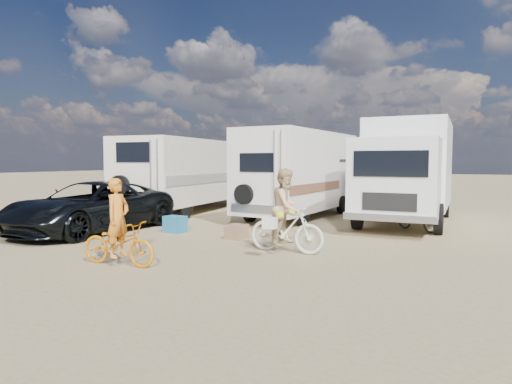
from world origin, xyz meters
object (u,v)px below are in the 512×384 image
at_px(bike_man, 118,243).
at_px(bike_parked, 417,218).
at_px(dark_suv, 91,207).
at_px(rv_main, 299,175).
at_px(bike_woman, 286,229).
at_px(rv_left, 190,176).
at_px(cooler, 175,224).
at_px(crate, 237,232).
at_px(rider_woman, 286,215).
at_px(rider_man, 118,226).
at_px(box_truck, 407,172).

xyz_separation_m(bike_man, bike_parked, (5.12, 7.34, -0.05)).
xyz_separation_m(dark_suv, bike_parked, (8.91, 4.32, -0.35)).
distance_m(rv_main, bike_woman, 6.56).
relative_size(rv_left, cooler, 12.98).
xyz_separation_m(cooler, crate, (2.19, -0.23, -0.05)).
xyz_separation_m(rv_main, dark_suv, (-4.58, -5.82, -0.85)).
height_order(rider_woman, crate, rider_woman).
xyz_separation_m(bike_woman, rider_man, (-2.64, -2.63, 0.25)).
bearing_deg(rider_man, cooler, 16.83).
height_order(bike_woman, bike_parked, bike_woman).
xyz_separation_m(box_truck, bike_parked, (0.52, -1.71, -1.36)).
relative_size(rv_left, box_truck, 1.09).
xyz_separation_m(box_truck, dark_suv, (-8.39, -6.03, -1.01)).
bearing_deg(rider_woman, bike_woman, 0.00).
bearing_deg(rider_woman, bike_man, 138.14).
distance_m(dark_suv, crate, 4.66).
bearing_deg(bike_parked, dark_suv, 152.87).
distance_m(bike_parked, cooler, 7.36).
bearing_deg(box_truck, rv_main, -176.28).
height_order(bike_woman, rider_man, rider_man).
bearing_deg(rv_main, bike_woman, -68.73).
distance_m(dark_suv, rider_woman, 6.45).
relative_size(cooler, crate, 1.24).
distance_m(rv_left, rider_man, 10.07).
bearing_deg(box_truck, bike_parked, -72.29).
relative_size(bike_woman, rider_woman, 1.04).
bearing_deg(rider_man, rv_left, 22.32).
bearing_deg(bike_woman, rider_man, 138.14).
xyz_separation_m(bike_man, rider_woman, (2.64, 2.63, 0.44)).
xyz_separation_m(bike_woman, crate, (-1.87, 1.10, -0.36)).
height_order(dark_suv, cooler, dark_suv).
height_order(rv_left, bike_man, rv_left).
xyz_separation_m(box_truck, bike_woman, (-1.95, -6.41, -1.21)).
bearing_deg(rv_left, bike_man, -69.47).
bearing_deg(cooler, box_truck, 46.10).
relative_size(bike_man, bike_woman, 0.93).
distance_m(dark_suv, rider_man, 4.84).
xyz_separation_m(bike_woman, cooler, (-4.06, 1.33, -0.31)).
distance_m(rv_left, rider_woman, 9.48).
bearing_deg(crate, bike_parked, 39.68).
distance_m(dark_suv, bike_parked, 9.91).
bearing_deg(dark_suv, rv_left, 96.07).
bearing_deg(bike_man, box_truck, -29.76).
relative_size(dark_suv, cooler, 8.82).
bearing_deg(crate, rider_woman, -30.47).
relative_size(rv_main, rv_left, 0.82).
bearing_deg(bike_parked, rv_left, 116.39).
bearing_deg(crate, rv_left, 133.23).
distance_m(box_truck, bike_parked, 2.25).
bearing_deg(cooler, dark_suv, -152.25).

